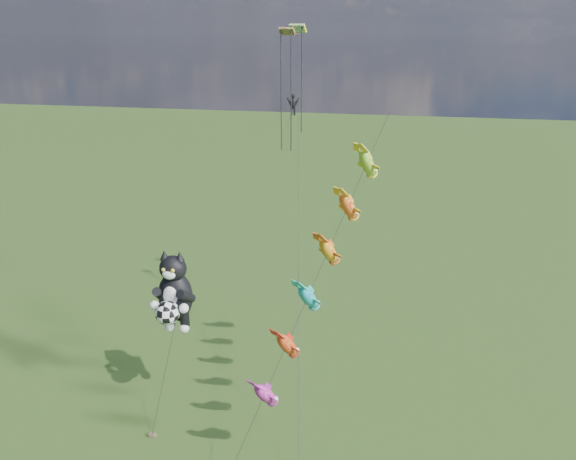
# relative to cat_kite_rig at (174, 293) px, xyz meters

# --- Properties ---
(cat_kite_rig) EXTENTS (2.61, 4.18, 11.43)m
(cat_kite_rig) POSITION_rel_cat_kite_rig_xyz_m (0.00, 0.00, 0.00)
(cat_kite_rig) COLOR brown
(cat_kite_rig) RESTS_ON ground
(fish_windsock_rig) EXTENTS (7.79, 14.05, 19.69)m
(fish_windsock_rig) POSITION_rel_cat_kite_rig_xyz_m (8.93, -0.55, 2.32)
(fish_windsock_rig) COLOR brown
(fish_windsock_rig) RESTS_ON ground
(parafoil_rig) EXTENTS (4.35, 17.18, 24.26)m
(parafoil_rig) POSITION_rel_cat_kite_rig_xyz_m (5.38, 9.78, 11.00)
(parafoil_rig) COLOR brown
(parafoil_rig) RESTS_ON ground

